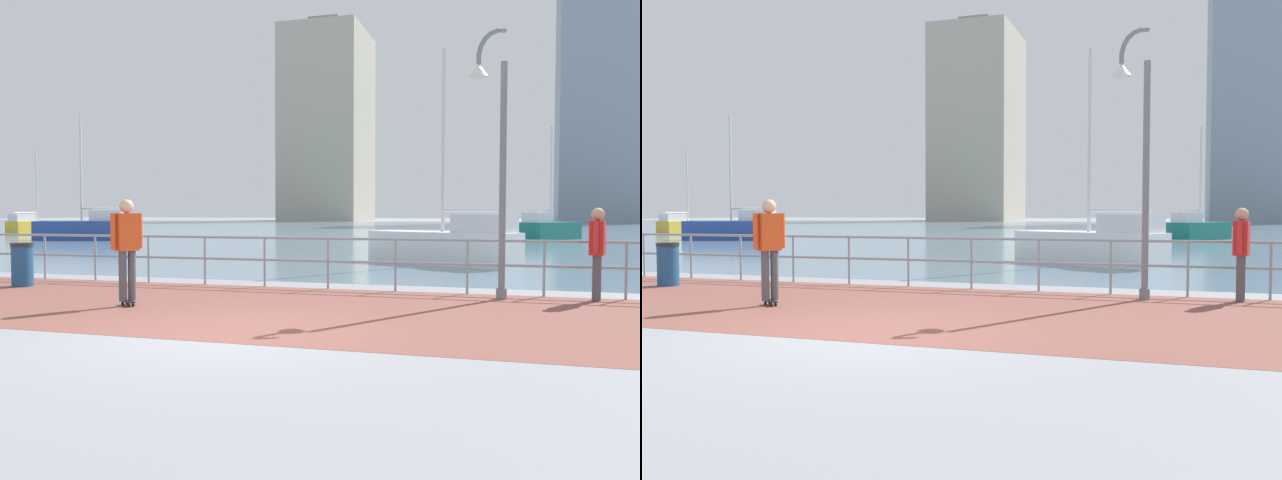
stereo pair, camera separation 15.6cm
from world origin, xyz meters
TOP-DOWN VIEW (x-y plane):
  - ground at (0.00, 40.00)m, footprint 220.00×220.00m
  - brick_paving at (0.00, 2.27)m, footprint 28.00×5.54m
  - harbor_water at (0.00, 50.04)m, footprint 180.00×88.00m
  - waterfront_railing at (0.00, 5.04)m, footprint 25.25×0.06m
  - lamppost at (3.31, 4.33)m, footprint 0.70×0.61m
  - skateboarder at (-2.58, 1.78)m, footprint 0.39×0.51m
  - bystander at (5.07, 4.69)m, footprint 0.32×0.56m
  - trash_bin at (-6.36, 3.60)m, footprint 0.46×0.46m
  - sailboat_yellow at (1.80, 11.83)m, footprint 4.74×3.30m
  - sailboat_navy at (-19.22, 22.71)m, footprint 5.22×2.88m
  - sailboat_ivory at (5.78, 30.89)m, footprint 3.69×4.65m
  - sailboat_red at (-28.78, 29.87)m, footprint 1.94×4.44m
  - tower_slate at (18.10, 96.18)m, footprint 15.12×11.19m
  - tower_beige at (-27.87, 102.90)m, footprint 13.77×17.55m

SIDE VIEW (x-z plane):
  - ground at x=0.00m, z-range 0.00..0.00m
  - harbor_water at x=0.00m, z-range 0.00..0.00m
  - brick_paving at x=0.00m, z-range 0.00..0.01m
  - trash_bin at x=-6.36m, z-range 0.00..0.93m
  - sailboat_red at x=-28.78m, z-range -2.44..3.59m
  - sailboat_yellow at x=1.80m, z-range -2.61..3.84m
  - sailboat_ivory at x=5.78m, z-range -2.62..3.86m
  - sailboat_navy at x=-19.22m, z-range -2.83..4.17m
  - waterfront_railing at x=0.00m, z-range 0.20..1.27m
  - bystander at x=5.07m, z-range 0.15..1.80m
  - skateboarder at x=-2.58m, z-range 0.19..1.98m
  - lamppost at x=3.31m, z-range 0.26..5.12m
  - tower_beige at x=-27.87m, z-range -0.83..34.94m
  - tower_slate at x=18.10m, z-range -0.83..45.82m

